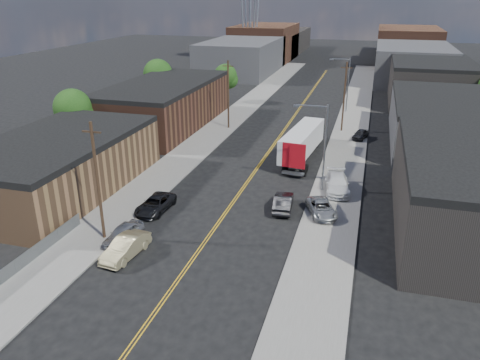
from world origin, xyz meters
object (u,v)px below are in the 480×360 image
Objects in this scene: car_right_oncoming at (283,202)px; car_ahead_truck at (311,136)px; car_right_lot_a at (321,208)px; car_left_c at (155,204)px; car_left_b at (126,247)px; car_right_lot_c at (360,134)px; car_left_a at (123,234)px; car_right_lot_b at (337,184)px; semi_truck at (304,139)px.

car_ahead_truck is (-0.50, 22.43, -0.04)m from car_right_oncoming.
car_left_c is at bearing 171.58° from car_right_lot_a.
car_left_b is 39.85m from car_right_lot_c.
car_left_a is at bearing -101.70° from car_right_lot_c.
car_left_a is 1.15× the size of car_right_lot_c.
car_left_a is 0.76× the size of car_right_lot_b.
car_right_lot_b is at bearing 49.43° from car_left_a.
car_left_c is 1.34× the size of car_right_lot_c.
car_left_a reaches higher than car_ahead_truck.
car_left_b is at bearing -103.29° from semi_truck.
semi_truck reaches higher than car_left_a.
car_right_lot_b is 1.51× the size of car_right_lot_c.
car_right_oncoming is (11.40, 9.57, 0.04)m from car_left_a.
car_left_c is 33.36m from car_right_lot_c.
car_left_a is 0.93× the size of car_right_lot_a.
car_left_a is 2.39m from car_left_b.
car_right_lot_c is 6.95m from car_ahead_truck.
semi_truck is 2.93× the size of car_ahead_truck.
car_left_c is at bearing 11.64° from car_right_oncoming.
car_left_b is at bearing -105.75° from car_ahead_truck.
car_ahead_truck is at bearing 69.99° from car_left_c.
car_ahead_truck is at bearing 96.09° from semi_truck.
car_ahead_truck is at bearing -144.19° from car_right_lot_c.
car_right_oncoming reaches higher than car_right_lot_a.
car_left_b is at bearing -77.96° from car_left_c.
car_right_oncoming is at bearing -82.08° from semi_truck.
car_left_b is 8.11m from car_left_c.
car_ahead_truck is (10.90, 32.00, -0.00)m from car_left_a.
car_right_lot_c is (1.52, 19.40, -0.18)m from car_right_lot_b.
car_ahead_truck is (-6.50, -2.46, -0.06)m from car_right_lot_c.
car_ahead_truck is (-4.08, 22.78, -0.06)m from car_right_lot_a.
car_ahead_truck is at bearing -94.47° from car_right_oncoming.
car_left_c is at bearing -106.35° from car_right_lot_c.
car_right_lot_a is at bearing 14.86° from car_left_c.
car_right_lot_c is (2.42, 25.24, -0.00)m from car_right_lot_a.
semi_truck is at bearing 83.74° from car_right_lot_a.
car_left_a is 21.89m from car_right_lot_b.
car_right_oncoming is 0.89× the size of car_ahead_truck.
semi_truck reaches higher than car_ahead_truck.
car_right_lot_b is (14.57, 17.06, 0.18)m from car_left_b.
car_right_lot_b is at bearing -135.01° from car_right_oncoming.
car_left_c is 15.32m from car_right_lot_a.
car_left_a is at bearing -144.89° from car_right_lot_b.
car_right_lot_c is at bearing 20.72° from car_ahead_truck.
car_right_oncoming reaches higher than car_right_lot_c.
car_right_lot_c is (6.50, 9.21, -1.46)m from semi_truck.
car_left_c is at bearing 106.10° from car_left_b.
semi_truck reaches higher than car_left_c.
car_left_c is (0.00, 6.00, -0.03)m from car_left_a.
car_right_lot_c is 0.71× the size of car_ahead_truck.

